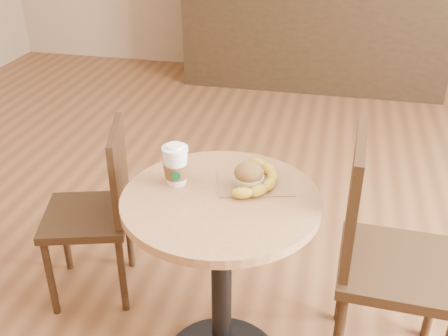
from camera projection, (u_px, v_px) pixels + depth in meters
name	position (u px, v px, depth m)	size (l,w,h in m)	color
cafe_table	(221.00, 260.00, 1.74)	(0.63, 0.63, 0.75)	black
chair_left	(98.00, 207.00, 2.16)	(0.43, 0.43, 0.78)	#332011
chair_right	(382.00, 252.00, 1.78)	(0.42, 0.42, 0.92)	#332011
service_counter	(315.00, 25.00, 4.49)	(2.30, 0.65, 1.04)	black
kraft_bag	(255.00, 182.00, 1.70)	(0.24, 0.18, 0.00)	#8D6444
coffee_cup	(176.00, 166.00, 1.66)	(0.08, 0.09, 0.14)	white
muffin	(249.00, 176.00, 1.64)	(0.10, 0.10, 0.09)	silver
banana	(260.00, 178.00, 1.68)	(0.15, 0.27, 0.04)	gold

